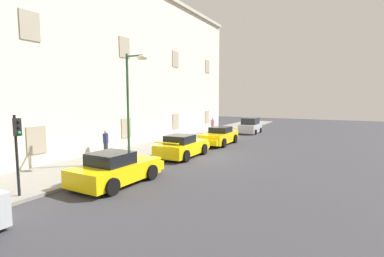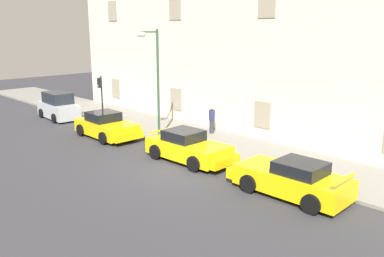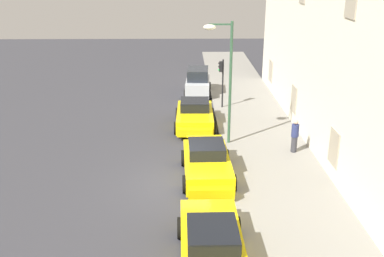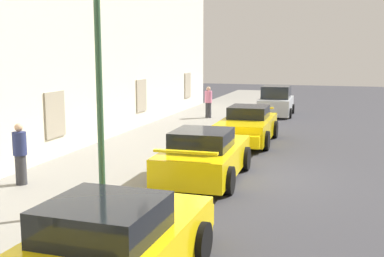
# 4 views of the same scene
# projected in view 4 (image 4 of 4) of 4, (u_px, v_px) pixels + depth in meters

# --- Properties ---
(ground_plane) EXTENTS (80.00, 80.00, 0.00)m
(ground_plane) POSITION_uv_depth(u_px,v_px,m) (248.00, 177.00, 13.98)
(ground_plane) COLOR #333338
(sidewalk) EXTENTS (60.00, 4.35, 0.14)m
(sidewalk) POSITION_uv_depth(u_px,v_px,m) (116.00, 165.00, 15.20)
(sidewalk) COLOR gray
(sidewalk) RESTS_ON ground
(sportscar_red_lead) EXTENTS (4.51, 2.32, 1.47)m
(sportscar_red_lead) POSITION_uv_depth(u_px,v_px,m) (118.00, 244.00, 7.50)
(sportscar_red_lead) COLOR yellow
(sportscar_red_lead) RESTS_ON ground
(sportscar_yellow_flank) EXTENTS (4.64, 2.26, 1.47)m
(sportscar_yellow_flank) POSITION_uv_depth(u_px,v_px,m) (206.00, 156.00, 13.83)
(sportscar_yellow_flank) COLOR yellow
(sportscar_yellow_flank) RESTS_ON ground
(sportscar_white_middle) EXTENTS (4.79, 2.16, 1.44)m
(sportscar_white_middle) POSITION_uv_depth(u_px,v_px,m) (247.00, 127.00, 19.06)
(sportscar_white_middle) COLOR yellow
(sportscar_white_middle) RESTS_ON ground
(hatchback_parked) EXTENTS (3.65, 1.99, 1.70)m
(hatchback_parked) POSITION_uv_depth(u_px,v_px,m) (276.00, 102.00, 27.42)
(hatchback_parked) COLOR #B2B7BC
(hatchback_parked) RESTS_ON ground
(street_lamp) EXTENTS (0.44, 1.42, 6.12)m
(street_lamp) POSITION_uv_depth(u_px,v_px,m) (115.00, 18.00, 9.83)
(street_lamp) COLOR #2D5138
(street_lamp) RESTS_ON sidewalk
(pedestrian_admiring) EXTENTS (0.45, 0.45, 1.66)m
(pedestrian_admiring) POSITION_uv_depth(u_px,v_px,m) (208.00, 102.00, 25.38)
(pedestrian_admiring) COLOR #333338
(pedestrian_admiring) RESTS_ON sidewalk
(pedestrian_strolling) EXTENTS (0.51, 0.51, 1.64)m
(pedestrian_strolling) POSITION_uv_depth(u_px,v_px,m) (20.00, 154.00, 12.57)
(pedestrian_strolling) COLOR #333338
(pedestrian_strolling) RESTS_ON sidewalk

